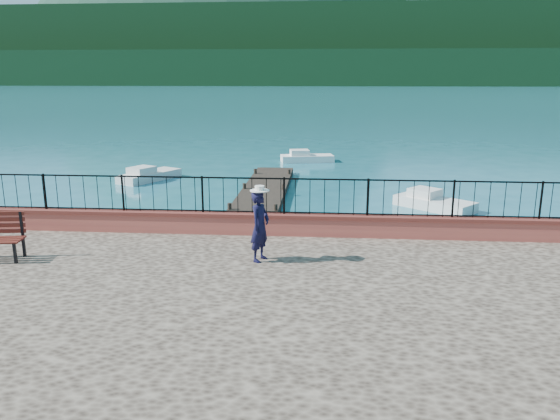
% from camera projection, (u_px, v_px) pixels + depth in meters
% --- Properties ---
extents(ground, '(2000.00, 2000.00, 0.00)m').
position_uv_depth(ground, '(285.00, 340.00, 11.41)').
color(ground, '#19596B').
rests_on(ground, ground).
extents(parapet, '(28.00, 0.46, 0.58)m').
position_uv_depth(parapet, '(295.00, 224.00, 14.63)').
color(parapet, '#B85242').
rests_on(parapet, promenade).
extents(railing, '(27.00, 0.05, 0.95)m').
position_uv_depth(railing, '(295.00, 196.00, 14.44)').
color(railing, black).
rests_on(railing, parapet).
extents(dock, '(2.00, 16.00, 0.30)m').
position_uv_depth(dock, '(259.00, 202.00, 23.14)').
color(dock, '#2D231C').
rests_on(dock, ground).
extents(far_forest, '(900.00, 60.00, 18.00)m').
position_uv_depth(far_forest, '(325.00, 68.00, 299.48)').
color(far_forest, black).
rests_on(far_forest, ground).
extents(foothills, '(900.00, 120.00, 44.00)m').
position_uv_depth(foothills, '(325.00, 49.00, 354.40)').
color(foothills, black).
rests_on(foothills, ground).
extents(companion_hill, '(448.00, 384.00, 180.00)m').
position_uv_depth(companion_hill, '(549.00, 81.00, 535.76)').
color(companion_hill, '#142D23').
rests_on(companion_hill, ground).
extents(person, '(0.59, 0.70, 1.65)m').
position_uv_depth(person, '(260.00, 226.00, 12.46)').
color(person, black).
rests_on(person, promenade).
extents(hat, '(0.44, 0.44, 0.12)m').
position_uv_depth(hat, '(260.00, 188.00, 12.25)').
color(hat, white).
rests_on(hat, person).
extents(boat_0, '(3.82, 2.25, 0.80)m').
position_uv_depth(boat_0, '(175.00, 228.00, 18.32)').
color(boat_0, white).
rests_on(boat_0, ground).
extents(boat_1, '(3.27, 3.14, 0.80)m').
position_uv_depth(boat_1, '(435.00, 199.00, 22.52)').
color(boat_1, silver).
rests_on(boat_1, ground).
extents(boat_3, '(2.79, 3.72, 0.80)m').
position_uv_depth(boat_3, '(149.00, 173.00, 28.69)').
color(boat_3, silver).
rests_on(boat_3, ground).
extents(boat_4, '(3.49, 1.92, 0.80)m').
position_uv_depth(boat_4, '(307.00, 155.00, 34.78)').
color(boat_4, silver).
rests_on(boat_4, ground).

